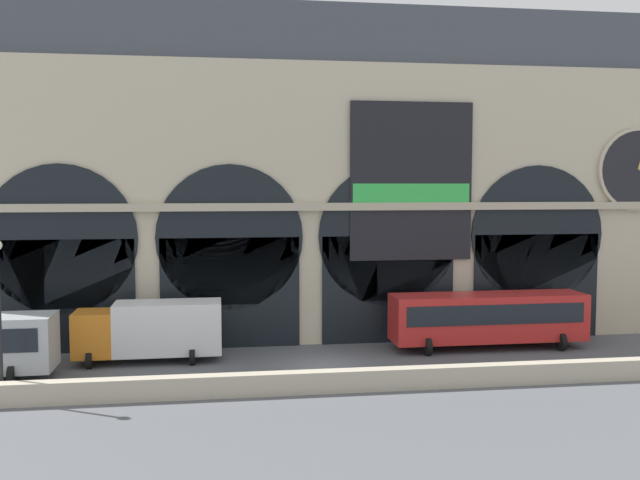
# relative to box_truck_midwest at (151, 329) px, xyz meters

# --- Properties ---
(ground_plane) EXTENTS (200.00, 200.00, 0.00)m
(ground_plane) POSITION_rel_box_truck_midwest_xyz_m (8.77, -2.35, -1.70)
(ground_plane) COLOR #54565B
(quay_parapet_wall) EXTENTS (90.00, 0.70, 0.97)m
(quay_parapet_wall) POSITION_rel_box_truck_midwest_xyz_m (8.77, -6.78, -1.21)
(quay_parapet_wall) COLOR #B2A891
(quay_parapet_wall) RESTS_ON ground
(station_building) EXTENTS (47.50, 4.75, 19.63)m
(station_building) POSITION_rel_box_truck_midwest_xyz_m (8.82, 4.80, 7.81)
(station_building) COLOR beige
(station_building) RESTS_ON ground
(box_truck_midwest) EXTENTS (7.50, 2.91, 3.12)m
(box_truck_midwest) POSITION_rel_box_truck_midwest_xyz_m (0.00, 0.00, 0.00)
(box_truck_midwest) COLOR orange
(box_truck_midwest) RESTS_ON ground
(bus_mideast) EXTENTS (11.00, 3.25, 3.10)m
(bus_mideast) POSITION_rel_box_truck_midwest_xyz_m (18.54, 0.24, 0.08)
(bus_mideast) COLOR red
(bus_mideast) RESTS_ON ground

